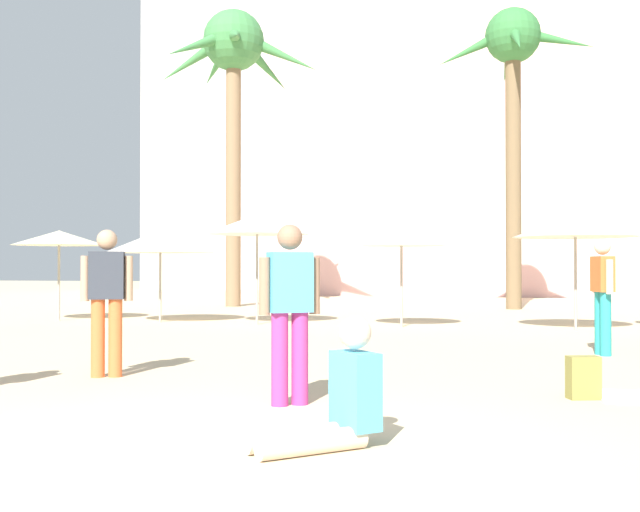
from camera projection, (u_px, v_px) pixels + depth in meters
name	position (u px, v px, depth m)	size (l,w,h in m)	color
ground	(192.00, 469.00, 4.95)	(120.00, 120.00, 0.00)	beige
hotel_pink	(498.00, 155.00, 37.25)	(20.70, 9.23, 13.38)	beige
hotel_tower_gray	(284.00, 35.00, 48.02)	(14.08, 11.13, 31.48)	#BCB7AD
palm_tree_far_left	(513.00, 70.00, 23.69)	(4.82, 4.65, 9.27)	brown
palm_tree_left	(233.00, 65.00, 25.37)	(5.68, 5.47, 9.76)	#896B4C
cafe_umbrella_0	(575.00, 226.00, 15.81)	(2.53, 2.53, 2.35)	gray
cafe_umbrella_1	(59.00, 238.00, 18.61)	(2.22, 2.22, 2.18)	gray
cafe_umbrella_2	(257.00, 224.00, 17.37)	(2.36, 2.36, 2.49)	gray
cafe_umbrella_4	(401.00, 237.00, 16.65)	(2.05, 2.05, 2.13)	gray
cafe_umbrella_5	(160.00, 242.00, 18.04)	(2.54, 2.54, 2.16)	gray
backpack	(583.00, 378.00, 7.58)	(0.34, 0.30, 0.42)	olive
person_mid_right	(290.00, 306.00, 7.25)	(0.56, 0.41, 1.70)	#B7337F
person_mid_center	(336.00, 402.00, 5.54)	(0.95, 0.89, 0.94)	beige
person_far_left	(107.00, 296.00, 9.09)	(0.60, 0.35, 1.74)	orange
person_near_right	(603.00, 291.00, 11.32)	(0.31, 0.61, 1.71)	teal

